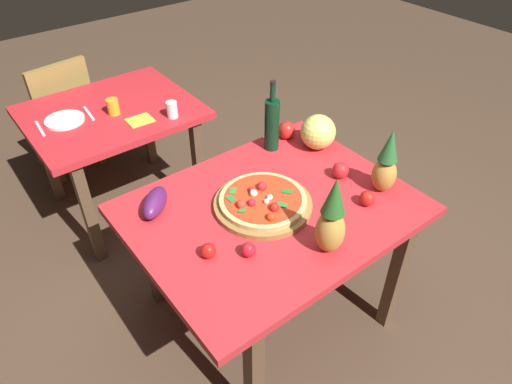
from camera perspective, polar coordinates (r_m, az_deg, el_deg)
name	(u,v)px	position (r m, az deg, el deg)	size (l,w,h in m)	color
ground_plane	(269,308)	(2.57, 1.61, -14.15)	(10.00, 10.00, 0.00)	#4C3828
display_table	(271,220)	(2.09, 1.92, -3.52)	(1.22, 0.96, 0.72)	brown
background_table	(113,125)	(2.95, -17.24, 7.91)	(0.96, 0.82, 0.72)	brown
dining_chair	(61,111)	(3.52, -22.95, 9.26)	(0.45, 0.45, 0.85)	olive
pizza_board	(263,204)	(2.03, 0.86, -1.53)	(0.43, 0.43, 0.03)	olive
pizza	(263,200)	(2.01, 0.82, -0.98)	(0.39, 0.39, 0.06)	tan
wine_bottle	(272,124)	(2.34, 1.98, 8.44)	(0.08, 0.08, 0.37)	black
pineapple_left	(386,164)	(2.13, 15.81, 3.32)	(0.11, 0.11, 0.32)	#B38338
pineapple_right	(332,219)	(1.76, 9.33, -3.37)	(0.12, 0.12, 0.35)	#BC8C39
melon	(318,132)	(2.39, 7.70, 7.36)	(0.18, 0.18, 0.18)	#DAE26A
bell_pepper	(286,130)	(2.48, 3.78, 7.63)	(0.09, 0.09, 0.10)	red
eggplant	(155,203)	(2.03, -12.38, -1.28)	(0.20, 0.09, 0.09)	#501C55
tomato_by_bottle	(341,170)	(2.22, 10.42, 2.66)	(0.08, 0.08, 0.08)	red
tomato_near_board	(248,250)	(1.80, -0.94, -7.14)	(0.06, 0.06, 0.06)	red
tomato_beside_pepper	(367,198)	(2.08, 13.62, -0.77)	(0.07, 0.07, 0.07)	red
tomato_at_corner	(208,251)	(1.81, -5.92, -7.24)	(0.06, 0.06, 0.06)	red
drinking_glass_juice	(113,107)	(2.82, -17.26, 10.05)	(0.07, 0.07, 0.09)	gold
drinking_glass_water	(172,110)	(2.71, -10.34, 9.99)	(0.06, 0.06, 0.09)	silver
dinner_plate	(65,120)	(2.86, -22.58, 8.21)	(0.22, 0.22, 0.02)	white
fork_utensil	(40,129)	(2.83, -25.17, 7.12)	(0.02, 0.18, 0.01)	silver
knife_utensil	(89,113)	(2.89, -19.98, 9.13)	(0.02, 0.18, 0.01)	silver
napkin_folded	(140,120)	(2.73, -14.16, 8.60)	(0.14, 0.12, 0.01)	yellow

